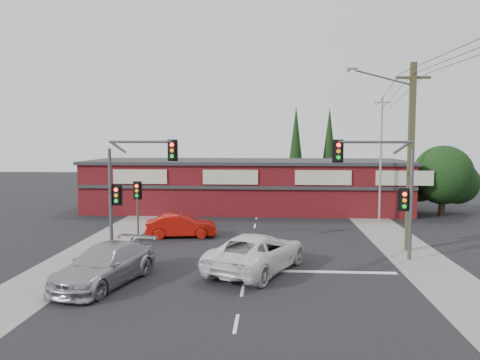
# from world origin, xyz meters

# --- Properties ---
(ground) EXTENTS (120.00, 120.00, 0.00)m
(ground) POSITION_xyz_m (0.00, 0.00, 0.00)
(ground) COLOR black
(ground) RESTS_ON ground
(road_strip) EXTENTS (14.00, 70.00, 0.01)m
(road_strip) POSITION_xyz_m (0.00, 5.00, 0.01)
(road_strip) COLOR black
(road_strip) RESTS_ON ground
(verge_left) EXTENTS (3.00, 70.00, 0.02)m
(verge_left) POSITION_xyz_m (-8.50, 5.00, 0.01)
(verge_left) COLOR gray
(verge_left) RESTS_ON ground
(verge_right) EXTENTS (3.00, 70.00, 0.02)m
(verge_right) POSITION_xyz_m (8.50, 5.00, 0.01)
(verge_right) COLOR gray
(verge_right) RESTS_ON ground
(stop_line) EXTENTS (6.50, 0.35, 0.01)m
(stop_line) POSITION_xyz_m (3.50, -1.50, 0.01)
(stop_line) COLOR silver
(stop_line) RESTS_ON ground
(white_suv) EXTENTS (5.09, 6.75, 1.70)m
(white_suv) POSITION_xyz_m (0.49, -1.41, 0.85)
(white_suv) COLOR white
(white_suv) RESTS_ON ground
(silver_suv) EXTENTS (3.61, 5.93, 1.61)m
(silver_suv) POSITION_xyz_m (-5.74, -3.88, 0.80)
(silver_suv) COLOR #A2A4A7
(silver_suv) RESTS_ON ground
(red_sedan) EXTENTS (4.45, 2.12, 1.41)m
(red_sedan) POSITION_xyz_m (-4.37, 5.59, 0.70)
(red_sedan) COLOR #B0120A
(red_sedan) RESTS_ON ground
(lane_dashes) EXTENTS (0.12, 32.52, 0.01)m
(lane_dashes) POSITION_xyz_m (0.00, -2.54, 0.01)
(lane_dashes) COLOR silver
(lane_dashes) RESTS_ON ground
(shop_building) EXTENTS (27.30, 8.40, 4.22)m
(shop_building) POSITION_xyz_m (-0.99, 16.99, 2.13)
(shop_building) COLOR #4F0F14
(shop_building) RESTS_ON ground
(tree_cluster) EXTENTS (5.90, 5.10, 5.50)m
(tree_cluster) POSITION_xyz_m (14.69, 15.44, 2.90)
(tree_cluster) COLOR #2D2116
(tree_cluster) RESTS_ON ground
(conifer_near) EXTENTS (1.80, 1.80, 9.25)m
(conifer_near) POSITION_xyz_m (3.50, 24.00, 5.48)
(conifer_near) COLOR #2D2116
(conifer_near) RESTS_ON ground
(conifer_far) EXTENTS (1.80, 1.80, 9.25)m
(conifer_far) POSITION_xyz_m (7.00, 26.00, 5.48)
(conifer_far) COLOR #2D2116
(conifer_far) RESTS_ON ground
(traffic_mast_left) EXTENTS (3.77, 0.27, 5.97)m
(traffic_mast_left) POSITION_xyz_m (-6.43, 2.00, 3.93)
(traffic_mast_left) COLOR #47494C
(traffic_mast_left) RESTS_ON ground
(traffic_mast_right) EXTENTS (3.96, 0.27, 5.97)m
(traffic_mast_right) POSITION_xyz_m (6.86, 1.00, 3.95)
(traffic_mast_right) COLOR #47494C
(traffic_mast_right) RESTS_ON ground
(pedestal_signal) EXTENTS (0.55, 0.27, 3.38)m
(pedestal_signal) POSITION_xyz_m (-7.20, 6.01, 2.41)
(pedestal_signal) COLOR #47494C
(pedestal_signal) RESTS_ON ground
(utility_pole) EXTENTS (4.38, 0.59, 10.00)m
(utility_pole) POSITION_xyz_m (8.36, 2.99, 5.40)
(utility_pole) COLOR #4A472A
(utility_pole) RESTS_ON ground
(steel_pole) EXTENTS (1.20, 0.16, 9.00)m
(steel_pole) POSITION_xyz_m (9.00, 12.00, 4.70)
(steel_pole) COLOR gray
(steel_pole) RESTS_ON ground
(power_lines) EXTENTS (2.01, 29.00, 1.22)m
(power_lines) POSITION_xyz_m (8.47, -2.47, 9.04)
(power_lines) COLOR black
(power_lines) RESTS_ON ground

